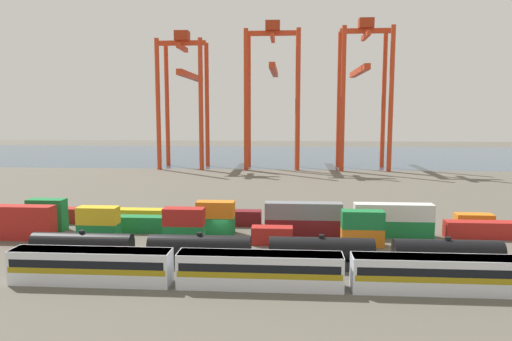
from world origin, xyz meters
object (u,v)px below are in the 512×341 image
shipping_container_25 (474,222)px  gantry_crane_east (363,81)px  freight_tank_row (260,251)px  shipping_container_11 (131,224)px  gantry_crane_west (185,87)px  shipping_container_22 (226,218)px  gantry_crane_central (273,82)px  shipping_container_23 (307,219)px  shipping_container_20 (70,215)px  passenger_train (260,269)px  shipping_container_7 (362,237)px

shipping_container_25 → gantry_crane_east: (-5.63, 86.51, 28.54)m
freight_tank_row → shipping_container_25: size_ratio=9.74×
shipping_container_11 → gantry_crane_west: bearing=96.8°
shipping_container_22 → gantry_crane_central: 91.66m
shipping_container_11 → gantry_crane_central: bearing=77.9°
shipping_container_23 → gantry_crane_central: gantry_crane_central is taller
shipping_container_20 → gantry_crane_east: 110.97m
freight_tank_row → gantry_crane_west: (-33.12, 108.25, 26.24)m
shipping_container_11 → passenger_train: bearing=-45.7°
shipping_container_7 → shipping_container_22: 24.17m
passenger_train → gantry_crane_east: (28.17, 115.16, 27.69)m
shipping_container_7 → gantry_crane_central: gantry_crane_central is taller
shipping_container_20 → shipping_container_25: (69.00, 0.00, 0.00)m
passenger_train → shipping_container_25: bearing=40.3°
gantry_crane_west → gantry_crane_central: size_ratio=0.94×
gantry_crane_west → gantry_crane_central: 30.90m
passenger_train → gantry_crane_central: bearing=91.3°
passenger_train → shipping_container_7: (13.83, 17.47, -0.84)m
freight_tank_row → gantry_crane_east: 115.14m
shipping_container_23 → freight_tank_row: bearing=-107.1°
freight_tank_row → shipping_container_11: freight_tank_row is taller
shipping_container_20 → shipping_container_7: bearing=-12.8°
shipping_container_22 → freight_tank_row: bearing=-71.5°
shipping_container_22 → gantry_crane_east: bearing=67.5°
shipping_container_7 → shipping_container_25: size_ratio=1.00×
passenger_train → shipping_container_25: passenger_train is taller
gantry_crane_west → gantry_crane_central: (30.86, 0.18, 1.69)m
shipping_container_7 → gantry_crane_west: (-47.38, 97.94, 26.92)m
freight_tank_row → shipping_container_11: (-22.06, 15.90, -0.68)m
shipping_container_11 → shipping_container_25: bearing=5.7°
shipping_container_7 → shipping_container_11: (-36.31, 5.59, 0.00)m
shipping_container_7 → shipping_container_23: size_ratio=0.50×
shipping_container_11 → shipping_container_20: bearing=156.3°
shipping_container_11 → gantry_crane_west: size_ratio=0.26×
passenger_train → shipping_container_20: bearing=140.9°
passenger_train → shipping_container_11: (-22.48, 23.06, -0.84)m
shipping_container_11 → shipping_container_25: size_ratio=2.00×
shipping_container_7 → shipping_container_20: bearing=167.2°
gantry_crane_central → shipping_container_23: bearing=-84.2°
shipping_container_23 → gantry_crane_central: size_ratio=0.24×
shipping_container_11 → gantry_crane_east: bearing=61.2°
shipping_container_25 → gantry_crane_west: size_ratio=0.13×
shipping_container_25 → shipping_container_23: bearing=180.0°
shipping_container_11 → shipping_container_23: same height
freight_tank_row → gantry_crane_central: gantry_crane_central is taller
shipping_container_20 → shipping_container_25: same height
shipping_container_25 → gantry_crane_east: bearing=93.7°
shipping_container_22 → gantry_crane_west: bearing=106.6°
gantry_crane_west → gantry_crane_east: size_ratio=0.93×
gantry_crane_west → gantry_crane_central: bearing=0.3°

